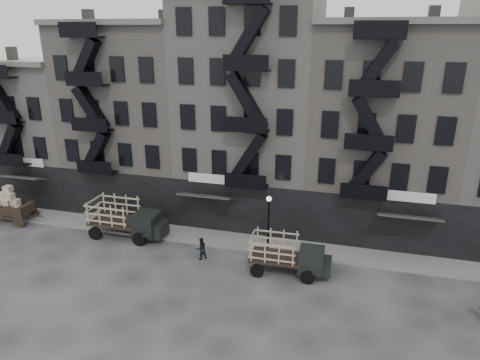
% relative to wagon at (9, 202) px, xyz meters
% --- Properties ---
extents(ground, '(140.00, 140.00, 0.00)m').
position_rel_wagon_xyz_m(ground, '(18.10, -2.36, -1.69)').
color(ground, '#38383A').
rests_on(ground, ground).
extents(sidewalk, '(55.00, 2.50, 0.15)m').
position_rel_wagon_xyz_m(sidewalk, '(18.10, 1.39, -1.61)').
color(sidewalk, slate).
rests_on(sidewalk, ground).
extents(building_west, '(10.00, 11.35, 13.20)m').
position_rel_wagon_xyz_m(building_west, '(-1.90, 7.47, 4.31)').
color(building_west, gray).
rests_on(building_west, ground).
extents(building_midwest, '(10.00, 11.35, 16.20)m').
position_rel_wagon_xyz_m(building_midwest, '(8.10, 7.47, 5.81)').
color(building_midwest, gray).
rests_on(building_midwest, ground).
extents(building_center, '(10.00, 11.35, 18.20)m').
position_rel_wagon_xyz_m(building_center, '(18.10, 7.47, 6.81)').
color(building_center, gray).
rests_on(building_center, ground).
extents(building_mideast, '(10.00, 11.35, 16.20)m').
position_rel_wagon_xyz_m(building_mideast, '(28.10, 7.47, 5.81)').
color(building_mideast, gray).
rests_on(building_mideast, ground).
extents(lamp_post, '(0.36, 0.36, 4.28)m').
position_rel_wagon_xyz_m(lamp_post, '(21.10, 0.24, 1.09)').
color(lamp_post, black).
rests_on(lamp_post, ground).
extents(wagon, '(3.62, 2.12, 2.96)m').
position_rel_wagon_xyz_m(wagon, '(0.00, 0.00, 0.00)').
color(wagon, black).
rests_on(wagon, ground).
extents(stake_truck_west, '(5.77, 2.42, 2.88)m').
position_rel_wagon_xyz_m(stake_truck_west, '(10.36, 0.06, -0.04)').
color(stake_truck_west, black).
rests_on(stake_truck_west, ground).
extents(stake_truck_east, '(5.10, 2.20, 2.53)m').
position_rel_wagon_xyz_m(stake_truck_east, '(22.80, -1.85, -0.24)').
color(stake_truck_east, black).
rests_on(stake_truck_east, ground).
extents(pedestrian_mid, '(0.96, 0.95, 1.56)m').
position_rel_wagon_xyz_m(pedestrian_mid, '(16.89, -1.63, -0.91)').
color(pedestrian_mid, black).
rests_on(pedestrian_mid, ground).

